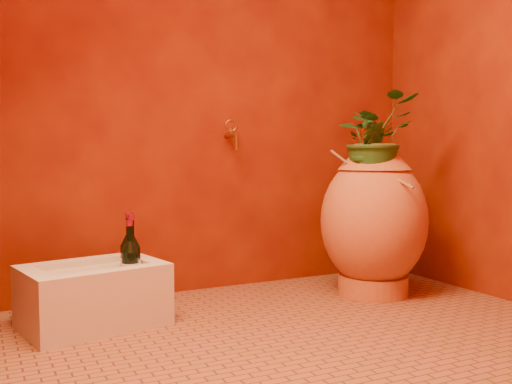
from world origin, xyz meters
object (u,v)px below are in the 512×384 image
wine_bottle_c (130,266)px  wine_bottle_b (130,261)px  wine_bottle_a (132,263)px  stone_basin (93,297)px  wall_tap (232,133)px  amphora (374,220)px

wine_bottle_c → wine_bottle_b: bearing=78.0°
wine_bottle_a → wine_bottle_b: size_ratio=0.98×
stone_basin → wall_tap: wall_tap is taller
wall_tap → wine_bottle_c: bearing=-149.6°
amphora → wine_bottle_a: size_ratio=2.40×
amphora → wall_tap: wall_tap is taller
amphora → wine_bottle_b: bearing=175.1°
amphora → wine_bottle_c: amphora is taller
amphora → wall_tap: (-0.65, 0.44, 0.48)m
wine_bottle_a → stone_basin: bearing=174.7°
wine_bottle_b → wall_tap: (0.67, 0.33, 0.61)m
stone_basin → wine_bottle_b: wine_bottle_b is taller
wine_bottle_a → wall_tap: size_ratio=2.01×
stone_basin → wine_bottle_b: bearing=5.9°
wine_bottle_b → wine_bottle_a: bearing=-87.9°
stone_basin → wall_tap: 1.18m
amphora → wine_bottle_c: size_ratio=2.57×
amphora → wall_tap: 0.92m
wine_bottle_a → wine_bottle_c: 0.04m
amphora → wine_bottle_b: 1.33m
wine_bottle_b → wine_bottle_c: size_ratio=1.09×
wine_bottle_b → wine_bottle_c: (-0.01, -0.07, -0.01)m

